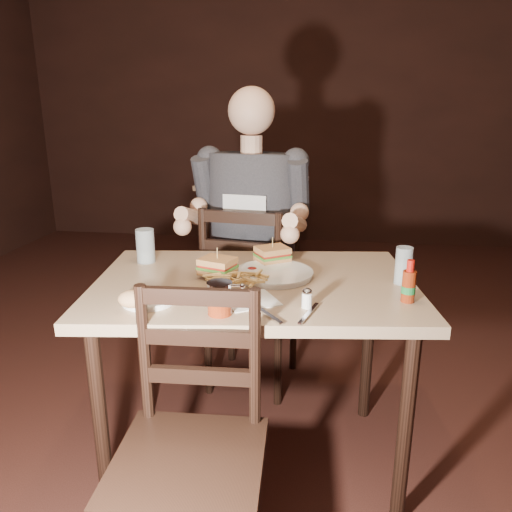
# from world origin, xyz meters

# --- Properties ---
(room_shell) EXTENTS (7.00, 7.00, 7.00)m
(room_shell) POSITION_xyz_m (0.00, 0.00, 1.40)
(room_shell) COLOR black
(room_shell) RESTS_ON ground
(main_table) EXTENTS (1.25, 0.91, 0.77)m
(main_table) POSITION_xyz_m (-0.20, 0.02, 0.69)
(main_table) COLOR tan
(main_table) RESTS_ON ground
(bg_table) EXTENTS (0.89, 0.89, 0.77)m
(bg_table) POSITION_xyz_m (-0.55, 2.50, 0.68)
(bg_table) COLOR tan
(bg_table) RESTS_ON ground
(chair_far) EXTENTS (0.50, 0.53, 0.95)m
(chair_far) POSITION_xyz_m (-0.29, 0.62, 0.47)
(chair_far) COLOR black
(chair_far) RESTS_ON ground
(chair_near) EXTENTS (0.43, 0.47, 0.89)m
(chair_near) POSITION_xyz_m (-0.29, -0.57, 0.45)
(chair_near) COLOR black
(chair_near) RESTS_ON ground
(bg_chair_far) EXTENTS (0.39, 0.43, 0.82)m
(bg_chair_far) POSITION_xyz_m (-0.55, 3.05, 0.41)
(bg_chair_far) COLOR black
(bg_chair_far) RESTS_ON ground
(bg_chair_near) EXTENTS (0.51, 0.55, 0.94)m
(bg_chair_near) POSITION_xyz_m (-0.55, 1.95, 0.47)
(bg_chair_near) COLOR black
(bg_chair_near) RESTS_ON ground
(diner) EXTENTS (0.62, 0.52, 0.98)m
(diner) POSITION_xyz_m (-0.30, 0.57, 0.98)
(diner) COLOR #35343A
(diner) RESTS_ON chair_far
(dinner_plate) EXTENTS (0.32, 0.32, 0.02)m
(dinner_plate) POSITION_xyz_m (-0.13, 0.08, 0.78)
(dinner_plate) COLOR white
(dinner_plate) RESTS_ON main_table
(sandwich_left) EXTENTS (0.15, 0.13, 0.10)m
(sandwich_left) POSITION_xyz_m (-0.33, 0.03, 0.84)
(sandwich_left) COLOR #C08345
(sandwich_left) RESTS_ON dinner_plate
(sandwich_right) EXTENTS (0.16, 0.15, 0.10)m
(sandwich_right) POSITION_xyz_m (-0.15, 0.21, 0.84)
(sandwich_right) COLOR #C08345
(sandwich_right) RESTS_ON dinner_plate
(fries_pile) EXTENTS (0.27, 0.20, 0.04)m
(fries_pile) POSITION_xyz_m (-0.25, -0.03, 0.80)
(fries_pile) COLOR #F1BD62
(fries_pile) RESTS_ON dinner_plate
(ketchup_dollop) EXTENTS (0.04, 0.04, 0.01)m
(ketchup_dollop) POSITION_xyz_m (-0.21, 0.10, 0.79)
(ketchup_dollop) COLOR maroon
(ketchup_dollop) RESTS_ON dinner_plate
(glass_left) EXTENTS (0.08, 0.08, 0.14)m
(glass_left) POSITION_xyz_m (-0.67, 0.19, 0.84)
(glass_left) COLOR silver
(glass_left) RESTS_ON main_table
(glass_right) EXTENTS (0.07, 0.07, 0.13)m
(glass_right) POSITION_xyz_m (0.34, 0.07, 0.84)
(glass_right) COLOR silver
(glass_right) RESTS_ON main_table
(hot_sauce) EXTENTS (0.05, 0.05, 0.14)m
(hot_sauce) POSITION_xyz_m (0.33, -0.11, 0.84)
(hot_sauce) COLOR maroon
(hot_sauce) RESTS_ON main_table
(salt_shaker) EXTENTS (0.04, 0.04, 0.06)m
(salt_shaker) POSITION_xyz_m (0.01, -0.21, 0.80)
(salt_shaker) COLOR white
(salt_shaker) RESTS_ON main_table
(syrup_dispenser) EXTENTS (0.09, 0.09, 0.10)m
(syrup_dispenser) POSITION_xyz_m (-0.26, -0.29, 0.82)
(syrup_dispenser) COLOR maroon
(syrup_dispenser) RESTS_ON main_table
(napkin) EXTENTS (0.22, 0.22, 0.00)m
(napkin) POSITION_xyz_m (-0.18, -0.17, 0.77)
(napkin) COLOR white
(napkin) RESTS_ON main_table
(knife) EXTENTS (0.15, 0.19, 0.01)m
(knife) POSITION_xyz_m (-0.13, -0.26, 0.78)
(knife) COLOR silver
(knife) RESTS_ON napkin
(fork) EXTENTS (0.06, 0.17, 0.01)m
(fork) POSITION_xyz_m (0.01, -0.26, 0.78)
(fork) COLOR silver
(fork) RESTS_ON napkin
(side_plate) EXTENTS (0.19, 0.19, 0.01)m
(side_plate) POSITION_xyz_m (-0.51, -0.23, 0.78)
(side_plate) COLOR white
(side_plate) RESTS_ON main_table
(bread_roll) EXTENTS (0.10, 0.09, 0.05)m
(bread_roll) POSITION_xyz_m (-0.53, -0.31, 0.81)
(bread_roll) COLOR tan
(bread_roll) RESTS_ON side_plate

